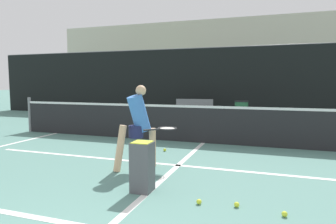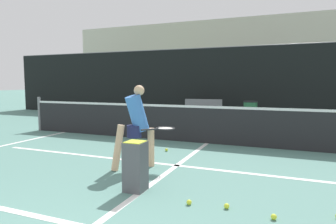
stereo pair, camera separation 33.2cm
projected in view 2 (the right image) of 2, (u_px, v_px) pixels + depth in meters
court_service_line at (177, 165)px, 5.52m from camera, size 8.25×0.10×0.01m
court_center_mark at (173, 168)px, 5.34m from camera, size 0.10×4.77×0.01m
net at (207, 123)px, 7.49m from camera, size 11.09×0.09×1.07m
fence_back at (241, 83)px, 12.39m from camera, size 24.00×0.06×3.02m
player_practicing at (137, 123)px, 5.30m from camera, size 1.08×0.83×1.49m
tennis_ball_scattered_0 at (274, 217)px, 3.34m from camera, size 0.07×0.07×0.07m
tennis_ball_scattered_2 at (227, 206)px, 3.63m from camera, size 0.07×0.07×0.07m
tennis_ball_scattered_3 at (189, 202)px, 3.75m from camera, size 0.07×0.07×0.07m
tennis_ball_scattered_6 at (167, 150)px, 6.67m from camera, size 0.07×0.07×0.07m
ball_hopper at (135, 165)px, 4.21m from camera, size 0.28×0.28×0.71m
courtside_bench at (203, 109)px, 11.98m from camera, size 1.53×0.55×0.86m
trash_bin at (250, 113)px, 10.95m from camera, size 0.52×0.52×0.85m
parked_car at (162, 99)px, 17.28m from camera, size 1.68×4.69×1.42m
tree_west at (161, 58)px, 22.59m from camera, size 3.38×3.38×3.87m
building_far at (267, 60)px, 25.27m from camera, size 36.00×2.40×6.89m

